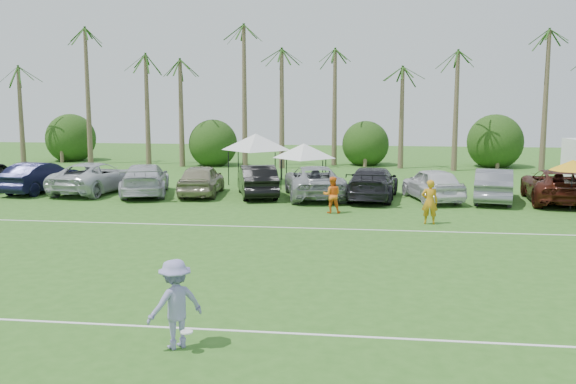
# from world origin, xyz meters

# --- Properties ---
(ground) EXTENTS (120.00, 120.00, 0.00)m
(ground) POSITION_xyz_m (0.00, 0.00, 0.00)
(ground) COLOR #2F611D
(ground) RESTS_ON ground
(field_lines) EXTENTS (80.00, 12.10, 0.01)m
(field_lines) POSITION_xyz_m (0.00, 8.00, 0.01)
(field_lines) COLOR white
(field_lines) RESTS_ON ground
(palm_tree_0) EXTENTS (2.40, 2.40, 8.90)m
(palm_tree_0) POSITION_xyz_m (-22.00, 38.00, 7.48)
(palm_tree_0) COLOR brown
(palm_tree_0) RESTS_ON ground
(palm_tree_1) EXTENTS (2.40, 2.40, 9.90)m
(palm_tree_1) POSITION_xyz_m (-17.00, 38.00, 8.35)
(palm_tree_1) COLOR brown
(palm_tree_1) RESTS_ON ground
(palm_tree_2) EXTENTS (2.40, 2.40, 10.90)m
(palm_tree_2) POSITION_xyz_m (-12.00, 38.00, 9.21)
(palm_tree_2) COLOR brown
(palm_tree_2) RESTS_ON ground
(palm_tree_3) EXTENTS (2.40, 2.40, 11.90)m
(palm_tree_3) POSITION_xyz_m (-8.00, 38.00, 10.06)
(palm_tree_3) COLOR brown
(palm_tree_3) RESTS_ON ground
(palm_tree_4) EXTENTS (2.40, 2.40, 8.90)m
(palm_tree_4) POSITION_xyz_m (-4.00, 38.00, 7.48)
(palm_tree_4) COLOR brown
(palm_tree_4) RESTS_ON ground
(palm_tree_5) EXTENTS (2.40, 2.40, 9.90)m
(palm_tree_5) POSITION_xyz_m (0.00, 38.00, 8.35)
(palm_tree_5) COLOR brown
(palm_tree_5) RESTS_ON ground
(palm_tree_6) EXTENTS (2.40, 2.40, 10.90)m
(palm_tree_6) POSITION_xyz_m (4.00, 38.00, 9.21)
(palm_tree_6) COLOR brown
(palm_tree_6) RESTS_ON ground
(palm_tree_7) EXTENTS (2.40, 2.40, 11.90)m
(palm_tree_7) POSITION_xyz_m (8.00, 38.00, 10.06)
(palm_tree_7) COLOR brown
(palm_tree_7) RESTS_ON ground
(palm_tree_8) EXTENTS (2.40, 2.40, 8.90)m
(palm_tree_8) POSITION_xyz_m (13.00, 38.00, 7.48)
(palm_tree_8) COLOR brown
(palm_tree_8) RESTS_ON ground
(palm_tree_9) EXTENTS (2.40, 2.40, 9.90)m
(palm_tree_9) POSITION_xyz_m (18.00, 38.00, 8.35)
(palm_tree_9) COLOR brown
(palm_tree_9) RESTS_ON ground
(bush_tree_0) EXTENTS (4.00, 4.00, 4.00)m
(bush_tree_0) POSITION_xyz_m (-19.00, 39.00, 1.80)
(bush_tree_0) COLOR brown
(bush_tree_0) RESTS_ON ground
(bush_tree_1) EXTENTS (4.00, 4.00, 4.00)m
(bush_tree_1) POSITION_xyz_m (-6.00, 39.00, 1.80)
(bush_tree_1) COLOR brown
(bush_tree_1) RESTS_ON ground
(bush_tree_2) EXTENTS (4.00, 4.00, 4.00)m
(bush_tree_2) POSITION_xyz_m (6.00, 39.00, 1.80)
(bush_tree_2) COLOR brown
(bush_tree_2) RESTS_ON ground
(bush_tree_3) EXTENTS (4.00, 4.00, 4.00)m
(bush_tree_3) POSITION_xyz_m (16.00, 39.00, 1.80)
(bush_tree_3) COLOR brown
(bush_tree_3) RESTS_ON ground
(sideline_player_a) EXTENTS (0.73, 0.50, 1.93)m
(sideline_player_a) POSITION_xyz_m (9.05, 15.60, 0.97)
(sideline_player_a) COLOR orange
(sideline_player_a) RESTS_ON ground
(sideline_player_b) EXTENTS (0.89, 0.72, 1.73)m
(sideline_player_b) POSITION_xyz_m (4.72, 17.68, 0.86)
(sideline_player_b) COLOR orange
(sideline_player_b) RESTS_ON ground
(canopy_tent_left) EXTENTS (4.49, 4.49, 3.64)m
(canopy_tent_left) POSITION_xyz_m (-0.78, 27.88, 3.12)
(canopy_tent_left) COLOR black
(canopy_tent_left) RESTS_ON ground
(canopy_tent_right) EXTENTS (3.82, 3.82, 3.10)m
(canopy_tent_right) POSITION_xyz_m (2.48, 26.12, 2.65)
(canopy_tent_right) COLOR black
(canopy_tent_right) RESTS_ON ground
(market_umbrella) EXTENTS (2.22, 2.22, 2.47)m
(market_umbrella) POSITION_xyz_m (16.03, 19.68, 2.22)
(market_umbrella) COLOR black
(market_umbrella) RESTS_ON ground
(frisbee_player) EXTENTS (1.44, 1.39, 1.97)m
(frisbee_player) POSITION_xyz_m (2.38, 0.87, 0.99)
(frisbee_player) COLOR #8B86BE
(frisbee_player) RESTS_ON ground
(parked_car_1) EXTENTS (2.70, 5.51, 1.74)m
(parked_car_1) POSITION_xyz_m (-12.27, 22.12, 0.87)
(parked_car_1) COLOR black
(parked_car_1) RESTS_ON ground
(parked_car_2) EXTENTS (3.58, 6.55, 1.74)m
(parked_car_2) POSITION_xyz_m (-9.12, 22.43, 0.87)
(parked_car_2) COLOR #BABDC1
(parked_car_2) RESTS_ON ground
(parked_car_3) EXTENTS (3.92, 6.42, 1.74)m
(parked_car_3) POSITION_xyz_m (-5.98, 21.96, 0.87)
(parked_car_3) COLOR #B6B6BE
(parked_car_3) RESTS_ON ground
(parked_car_4) EXTENTS (2.47, 5.26, 1.74)m
(parked_car_4) POSITION_xyz_m (-2.84, 22.26, 0.87)
(parked_car_4) COLOR gray
(parked_car_4) RESTS_ON ground
(parked_car_5) EXTENTS (3.24, 5.58, 1.74)m
(parked_car_5) POSITION_xyz_m (0.31, 22.30, 0.87)
(parked_car_5) COLOR black
(parked_car_5) RESTS_ON ground
(parked_car_6) EXTENTS (4.11, 6.72, 1.74)m
(parked_car_6) POSITION_xyz_m (3.45, 22.29, 0.87)
(parked_car_6) COLOR #9A9CA1
(parked_car_6) RESTS_ON ground
(parked_car_7) EXTENTS (3.03, 6.21, 1.74)m
(parked_car_7) POSITION_xyz_m (6.60, 22.08, 0.87)
(parked_car_7) COLOR black
(parked_car_7) RESTS_ON ground
(parked_car_8) EXTENTS (3.36, 5.47, 1.74)m
(parked_car_8) POSITION_xyz_m (9.74, 22.09, 0.87)
(parked_car_8) COLOR silver
(parked_car_8) RESTS_ON ground
(parked_car_9) EXTENTS (2.77, 5.52, 1.74)m
(parked_car_9) POSITION_xyz_m (12.88, 22.15, 0.87)
(parked_car_9) COLOR slate
(parked_car_9) RESTS_ON ground
(parked_car_10) EXTENTS (3.37, 6.46, 1.74)m
(parked_car_10) POSITION_xyz_m (16.03, 22.29, 0.87)
(parked_car_10) COLOR #461910
(parked_car_10) RESTS_ON ground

